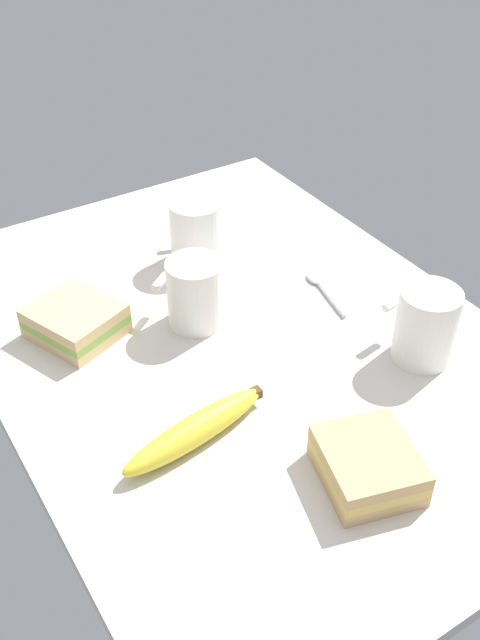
{
  "coord_description": "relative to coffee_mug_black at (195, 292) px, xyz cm",
  "views": [
    {
      "loc": [
        -64.01,
        40.45,
        64.07
      ],
      "look_at": [
        0.0,
        0.0,
        5.0
      ],
      "focal_mm": 40.96,
      "sensor_mm": 36.0,
      "label": 1
    }
  ],
  "objects": [
    {
      "name": "sandwich_main",
      "position": [
        6.21,
        14.87,
        -2.76
      ],
      "size": [
        13.9,
        13.27,
        4.4
      ],
      "color": "#DBB77A",
      "rests_on": "tabletop"
    },
    {
      "name": "spoon",
      "position": [
        -2.97,
        -19.46,
        -4.57
      ],
      "size": [
        12.29,
        4.18,
        0.8
      ],
      "color": "silver",
      "rests_on": "tabletop"
    },
    {
      "name": "coffee_mug_spare",
      "position": [
        13.52,
        -7.86,
        0.14
      ],
      "size": [
        10.18,
        7.9,
        9.92
      ],
      "color": "white",
      "rests_on": "tabletop"
    },
    {
      "name": "coffee_mug_milky",
      "position": [
        -21.86,
        -21.03,
        0.25
      ],
      "size": [
        9.96,
        7.76,
        10.13
      ],
      "color": "white",
      "rests_on": "tabletop"
    },
    {
      "name": "tabletop",
      "position": [
        -6.21,
        -3.24,
        -5.96
      ],
      "size": [
        90.0,
        64.0,
        2.0
      ],
      "primitive_type": "cube",
      "color": "beige",
      "rests_on": "ground"
    },
    {
      "name": "banana",
      "position": [
        -19.25,
        10.97,
        -3.19
      ],
      "size": [
        6.48,
        19.88,
        3.53
      ],
      "color": "yellow",
      "rests_on": "tabletop"
    },
    {
      "name": "coffee_mug_black",
      "position": [
        0.0,
        0.0,
        0.0
      ],
      "size": [
        9.54,
        8.67,
        9.64
      ],
      "color": "white",
      "rests_on": "tabletop"
    },
    {
      "name": "sandwich_side",
      "position": [
        -33.84,
        -1.88,
        -2.76
      ],
      "size": [
        12.92,
        12.18,
        4.4
      ],
      "color": "tan",
      "rests_on": "tabletop"
    }
  ]
}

